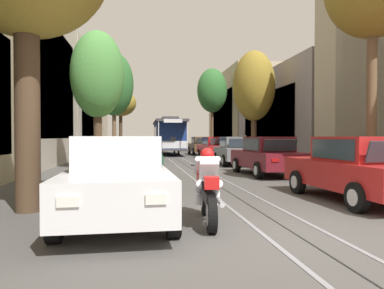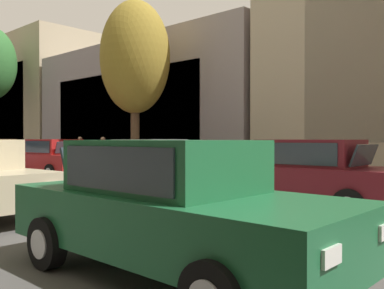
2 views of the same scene
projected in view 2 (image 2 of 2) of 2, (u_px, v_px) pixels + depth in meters
ground_plane at (3, 186)px, 14.34m from camera, size 160.00×160.00×0.00m
building_facade_right at (173, 86)px, 22.44m from camera, size 5.76×46.98×9.89m
parked_car_green_second_left at (172, 207)px, 4.94m from camera, size 2.00×4.36×1.58m
parked_car_maroon_second_right at (306, 174)px, 9.63m from camera, size 2.14×4.42×1.58m
parked_car_grey_mid_right at (147, 164)px, 13.54m from camera, size 2.10×4.41×1.58m
parked_car_red_fourth_right at (52, 158)px, 17.59m from camera, size 2.15×4.42×1.58m
street_tree_kerb_right_second at (135, 58)px, 16.99m from camera, size 2.71×2.94×7.16m
pedestrian_on_right_pavement at (103, 152)px, 20.50m from camera, size 0.55×0.35×1.70m
pedestrian_crossing_far at (80, 151)px, 21.73m from camera, size 0.55×0.42×1.71m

